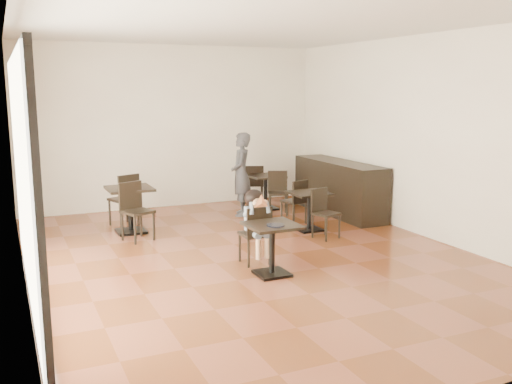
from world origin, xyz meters
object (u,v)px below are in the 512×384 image
adult_patron (241,174)px  chair_left_a (123,200)px  chair_back_a (254,185)px  child_table (272,250)px  cafe_table_left (130,210)px  cafe_table_back (266,192)px  chair_back_b (278,193)px  cafe_table_mid (309,211)px  chair_left_b (138,212)px  child (254,227)px  child_chair (254,234)px  chair_mid_a (294,202)px  chair_mid_b (326,214)px

adult_patron → chair_left_a: bearing=-70.0°
adult_patron → chair_back_a: 1.13m
adult_patron → child_table: bearing=6.1°
cafe_table_left → cafe_table_back: size_ratio=1.12×
child_table → chair_back_b: (1.64, 3.14, 0.07)m
cafe_table_mid → chair_left_b: bearing=168.9°
child_table → adult_patron: size_ratio=0.43×
child → cafe_table_mid: bearing=39.2°
cafe_table_left → cafe_table_back: bearing=15.0°
child → chair_back_b: 3.07m
child → chair_back_b: size_ratio=1.24×
cafe_table_left → cafe_table_back: 2.93m
cafe_table_back → chair_left_a: 2.84m
child_chair → chair_left_b: size_ratio=0.88×
cafe_table_mid → chair_left_a: bearing=149.3°
cafe_table_mid → cafe_table_back: size_ratio=0.96×
child_table → chair_left_b: bearing=116.5°
cafe_table_left → cafe_table_back: (2.83, 0.76, -0.04)m
cafe_table_back → chair_back_a: (0.00, 0.55, 0.07)m
chair_left_a → chair_back_b: bearing=151.4°
chair_mid_a → chair_back_b: chair_back_b is taller
cafe_table_back → cafe_table_mid: bearing=-91.9°
chair_mid_b → chair_back_a: size_ratio=0.96×
child_chair → child: (-0.00, 0.00, 0.10)m
child_chair → chair_mid_a: 2.43m
chair_back_b → child_table: bearing=-95.2°
cafe_table_left → adult_patron: bearing=11.8°
child → chair_mid_a: (1.58, 1.84, -0.11)m
child_table → chair_mid_a: bearing=56.5°
cafe_table_mid → chair_back_b: (0.06, 1.30, 0.08)m
cafe_table_back → chair_left_b: bearing=-155.2°
cafe_table_mid → chair_mid_a: chair_mid_a is taller
child_chair → chair_back_a: (1.64, 3.69, 0.00)m
adult_patron → cafe_table_mid: adult_patron is taller
adult_patron → chair_back_b: adult_patron is taller
child_table → child: child is taller
chair_mid_a → chair_left_a: bearing=-37.4°
chair_left_a → child_chair: bearing=90.3°
child → chair_mid_b: child is taller
adult_patron → chair_left_b: size_ratio=1.70×
child_table → child_chair: (0.00, 0.55, 0.07)m
cafe_table_back → chair_back_a: size_ratio=0.83×
chair_mid_b → chair_back_a: bearing=72.9°
chair_mid_b → chair_back_a: 2.95m
cafe_table_mid → chair_left_a: chair_left_a is taller
child_chair → cafe_table_mid: size_ratio=1.23×
cafe_table_back → chair_back_a: chair_back_a is taller
child_table → chair_back_b: chair_back_b is taller
cafe_table_back → chair_back_b: size_ratio=0.83×
child_table → cafe_table_back: 4.04m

